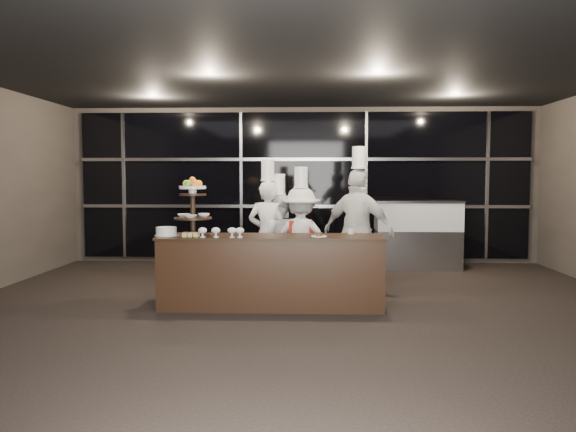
{
  "coord_description": "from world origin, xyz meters",
  "views": [
    {
      "loc": [
        0.12,
        -5.89,
        1.67
      ],
      "look_at": [
        -0.16,
        1.47,
        1.15
      ],
      "focal_mm": 35.0,
      "sensor_mm": 36.0,
      "label": 1
    }
  ],
  "objects_px": {
    "display_case": "(417,231)",
    "layer_cake": "(166,231)",
    "display_stand": "(193,203)",
    "chef_d": "(358,231)",
    "buffet_counter": "(271,271)",
    "chef_c": "(301,238)",
    "chef_a": "(268,233)",
    "chef_b": "(279,240)"
  },
  "relations": [
    {
      "from": "layer_cake",
      "to": "chef_c",
      "type": "bearing_deg",
      "value": 33.57
    },
    {
      "from": "display_stand",
      "to": "chef_c",
      "type": "bearing_deg",
      "value": 38.27
    },
    {
      "from": "layer_cake",
      "to": "chef_b",
      "type": "height_order",
      "value": "chef_b"
    },
    {
      "from": "display_case",
      "to": "chef_a",
      "type": "distance_m",
      "value": 3.26
    },
    {
      "from": "layer_cake",
      "to": "chef_b",
      "type": "relative_size",
      "value": 0.18
    },
    {
      "from": "chef_c",
      "to": "chef_d",
      "type": "height_order",
      "value": "chef_d"
    },
    {
      "from": "display_stand",
      "to": "display_case",
      "type": "bearing_deg",
      "value": 42.28
    },
    {
      "from": "display_stand",
      "to": "chef_a",
      "type": "bearing_deg",
      "value": 52.25
    },
    {
      "from": "display_case",
      "to": "layer_cake",
      "type": "bearing_deg",
      "value": -139.88
    },
    {
      "from": "buffet_counter",
      "to": "display_stand",
      "type": "xyz_separation_m",
      "value": [
        -1.0,
        -0.0,
        0.87
      ]
    },
    {
      "from": "display_case",
      "to": "buffet_counter",
      "type": "bearing_deg",
      "value": -127.96
    },
    {
      "from": "chef_a",
      "to": "chef_b",
      "type": "height_order",
      "value": "chef_a"
    },
    {
      "from": "display_stand",
      "to": "chef_d",
      "type": "relative_size",
      "value": 0.36
    },
    {
      "from": "display_stand",
      "to": "layer_cake",
      "type": "bearing_deg",
      "value": -171.45
    },
    {
      "from": "chef_b",
      "to": "chef_c",
      "type": "distance_m",
      "value": 0.36
    },
    {
      "from": "buffet_counter",
      "to": "chef_d",
      "type": "relative_size",
      "value": 1.36
    },
    {
      "from": "chef_b",
      "to": "chef_c",
      "type": "relative_size",
      "value": 0.94
    },
    {
      "from": "buffet_counter",
      "to": "layer_cake",
      "type": "relative_size",
      "value": 9.47
    },
    {
      "from": "layer_cake",
      "to": "chef_b",
      "type": "bearing_deg",
      "value": 42.46
    },
    {
      "from": "chef_a",
      "to": "chef_b",
      "type": "distance_m",
      "value": 0.2
    },
    {
      "from": "layer_cake",
      "to": "chef_a",
      "type": "distance_m",
      "value": 1.69
    },
    {
      "from": "buffet_counter",
      "to": "display_case",
      "type": "relative_size",
      "value": 1.87
    },
    {
      "from": "display_case",
      "to": "chef_b",
      "type": "height_order",
      "value": "chef_b"
    },
    {
      "from": "display_stand",
      "to": "chef_c",
      "type": "distance_m",
      "value": 1.82
    },
    {
      "from": "display_stand",
      "to": "chef_b",
      "type": "xyz_separation_m",
      "value": [
        1.03,
        1.2,
        -0.62
      ]
    },
    {
      "from": "layer_cake",
      "to": "display_case",
      "type": "distance_m",
      "value": 4.94
    },
    {
      "from": "buffet_counter",
      "to": "display_stand",
      "type": "bearing_deg",
      "value": -179.99
    },
    {
      "from": "chef_c",
      "to": "chef_d",
      "type": "relative_size",
      "value": 0.87
    },
    {
      "from": "buffet_counter",
      "to": "layer_cake",
      "type": "height_order",
      "value": "layer_cake"
    },
    {
      "from": "display_case",
      "to": "chef_d",
      "type": "distance_m",
      "value": 2.67
    },
    {
      "from": "chef_c",
      "to": "chef_d",
      "type": "bearing_deg",
      "value": -18.83
    },
    {
      "from": "display_case",
      "to": "chef_a",
      "type": "relative_size",
      "value": 0.8
    },
    {
      "from": "layer_cake",
      "to": "chef_a",
      "type": "relative_size",
      "value": 0.16
    },
    {
      "from": "display_stand",
      "to": "chef_a",
      "type": "xyz_separation_m",
      "value": [
        0.87,
        1.13,
        -0.5
      ]
    },
    {
      "from": "buffet_counter",
      "to": "chef_c",
      "type": "relative_size",
      "value": 1.57
    },
    {
      "from": "buffet_counter",
      "to": "chef_c",
      "type": "xyz_separation_m",
      "value": [
        0.36,
        1.07,
        0.3
      ]
    },
    {
      "from": "display_case",
      "to": "chef_b",
      "type": "bearing_deg",
      "value": -141.28
    },
    {
      "from": "buffet_counter",
      "to": "chef_b",
      "type": "xyz_separation_m",
      "value": [
        0.03,
        1.2,
        0.26
      ]
    },
    {
      "from": "chef_b",
      "to": "chef_c",
      "type": "xyz_separation_m",
      "value": [
        0.33,
        -0.12,
        0.04
      ]
    },
    {
      "from": "buffet_counter",
      "to": "chef_c",
      "type": "bearing_deg",
      "value": 71.45
    },
    {
      "from": "display_stand",
      "to": "layer_cake",
      "type": "distance_m",
      "value": 0.5
    },
    {
      "from": "layer_cake",
      "to": "chef_a",
      "type": "height_order",
      "value": "chef_a"
    }
  ]
}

